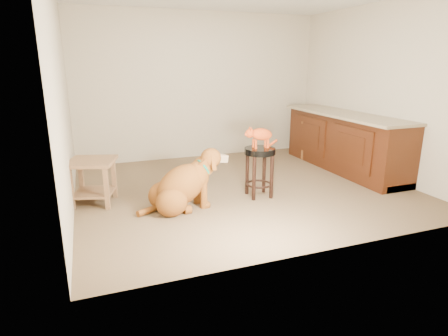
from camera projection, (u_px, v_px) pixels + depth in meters
name	position (u px, v px, depth m)	size (l,w,h in m)	color
floor	(242.00, 187.00, 5.36)	(4.50, 4.00, 0.01)	brown
room_shell	(244.00, 66.00, 4.91)	(4.54, 4.04, 2.62)	beige
cabinet_run	(344.00, 143.00, 6.16)	(0.70, 2.56, 0.94)	#411C0B
padded_stool	(260.00, 162.00, 4.89)	(0.40, 0.40, 0.66)	black
wood_stool	(316.00, 140.00, 6.76)	(0.48, 0.48, 0.71)	brown
side_table	(93.00, 175.00, 4.66)	(0.68, 0.68, 0.57)	brown
golden_retriever	(182.00, 186.00, 4.51)	(1.21, 0.64, 0.77)	brown
tabby_kitten	(259.00, 135.00, 4.79)	(0.51, 0.18, 0.32)	#A23510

